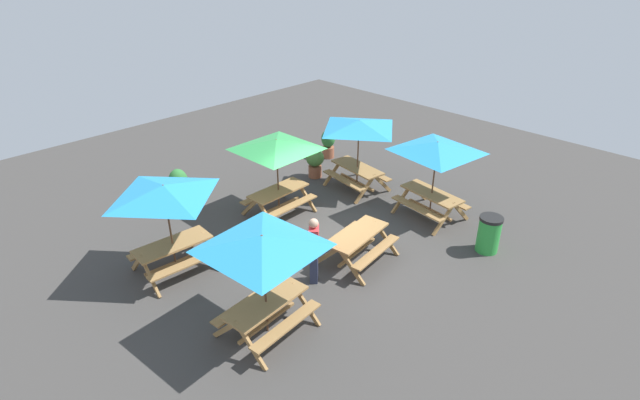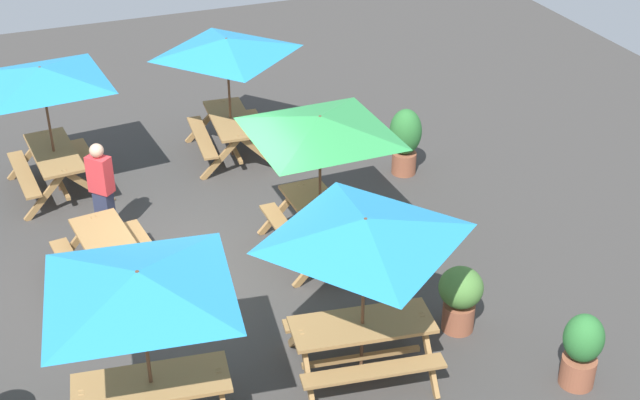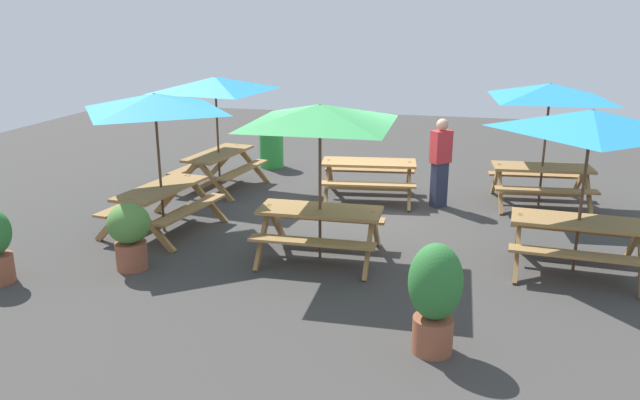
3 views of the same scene
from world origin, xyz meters
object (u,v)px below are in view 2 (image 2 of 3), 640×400
object	(u,v)px
potted_plant_2	(582,349)
person_standing	(102,189)
potted_plant_0	(405,138)
picnic_table_4	(140,295)
potted_plant_1	(460,295)
picnic_table_5	(365,241)
picnic_table_3	(227,55)
picnic_table_2	(320,135)
picnic_table_1	(43,85)
picnic_table_0	(110,254)

from	to	relation	value
potted_plant_2	person_standing	bearing A→B (deg)	-138.63
potted_plant_0	picnic_table_4	bearing A→B (deg)	-49.48
potted_plant_1	picnic_table_5	bearing A→B (deg)	-78.68
picnic_table_3	potted_plant_1	size ratio (longest dim) A/B	2.41
picnic_table_5	potted_plant_2	size ratio (longest dim) A/B	2.23
potted_plant_1	potted_plant_2	size ratio (longest dim) A/B	0.93
picnic_table_2	picnic_table_5	bearing A→B (deg)	-11.94
picnic_table_4	potted_plant_1	size ratio (longest dim) A/B	2.89
potted_plant_0	potted_plant_1	xyz separation A→B (m)	(4.33, -1.29, -0.13)
picnic_table_5	potted_plant_2	world-z (taller)	picnic_table_5
picnic_table_3	potted_plant_2	world-z (taller)	picnic_table_3
picnic_table_5	potted_plant_0	distance (m)	5.62
picnic_table_1	picnic_table_5	xyz separation A→B (m)	(6.25, 3.02, 0.00)
potted_plant_1	picnic_table_2	bearing A→B (deg)	-157.38
picnic_table_2	potted_plant_2	bearing A→B (deg)	24.02
picnic_table_2	person_standing	size ratio (longest dim) A/B	1.69
picnic_table_1	picnic_table_2	distance (m)	4.93
picnic_table_5	potted_plant_1	bearing A→B (deg)	19.49
picnic_table_1	picnic_table_4	distance (m)	6.37
picnic_table_2	picnic_table_0	bearing A→B (deg)	-94.87
picnic_table_3	potted_plant_2	bearing A→B (deg)	20.59
potted_plant_2	picnic_table_3	bearing A→B (deg)	-163.53
picnic_table_1	picnic_table_2	bearing A→B (deg)	40.85
picnic_table_5	person_standing	bearing A→B (deg)	127.75
picnic_table_3	potted_plant_0	world-z (taller)	picnic_table_3
picnic_table_0	picnic_table_3	world-z (taller)	picnic_table_3
picnic_table_4	person_standing	size ratio (longest dim) A/B	1.68
picnic_table_0	picnic_table_1	distance (m)	3.54
potted_plant_0	potted_plant_2	world-z (taller)	potted_plant_0
potted_plant_1	person_standing	world-z (taller)	person_standing
picnic_table_2	picnic_table_5	world-z (taller)	same
picnic_table_4	picnic_table_5	size ratio (longest dim) A/B	1.20
picnic_table_2	picnic_table_3	world-z (taller)	same
picnic_table_2	person_standing	xyz separation A→B (m)	(-1.56, -3.03, -1.10)
picnic_table_1	person_standing	bearing A→B (deg)	10.56
picnic_table_4	potted_plant_2	size ratio (longest dim) A/B	2.67
potted_plant_0	person_standing	size ratio (longest dim) A/B	0.74
picnic_table_3	person_standing	xyz separation A→B (m)	(2.06, -2.67, -1.10)
potted_plant_1	potted_plant_2	xyz separation A→B (m)	(1.53, 0.86, 0.00)
picnic_table_3	person_standing	distance (m)	3.55
picnic_table_0	potted_plant_0	bearing A→B (deg)	99.24
picnic_table_0	picnic_table_5	size ratio (longest dim) A/B	0.84
potted_plant_2	person_standing	world-z (taller)	person_standing
potted_plant_2	picnic_table_5	bearing A→B (deg)	-116.36
picnic_table_1	picnic_table_4	size ratio (longest dim) A/B	1.00
person_standing	potted_plant_1	bearing A→B (deg)	3.03
picnic_table_5	picnic_table_3	bearing A→B (deg)	96.59
picnic_table_2	picnic_table_3	distance (m)	3.64
picnic_table_1	potted_plant_0	xyz separation A→B (m)	(1.60, 5.89, -1.30)
picnic_table_0	picnic_table_1	world-z (taller)	picnic_table_1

